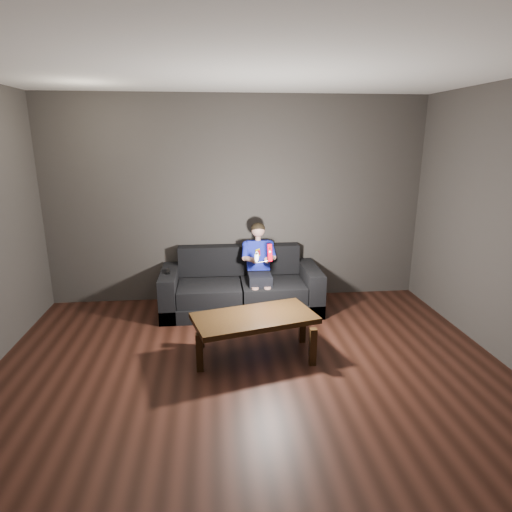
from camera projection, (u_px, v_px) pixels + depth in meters
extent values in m
plane|color=black|center=(257.00, 402.00, 3.63)|extent=(5.00, 5.00, 0.00)
cube|color=#3D3834|center=(237.00, 201.00, 5.66)|extent=(5.00, 0.04, 2.70)
cube|color=silver|center=(257.00, 56.00, 2.90)|extent=(5.00, 5.00, 0.02)
cube|color=black|center=(241.00, 303.00, 5.55)|extent=(2.01, 0.87, 0.17)
cube|color=black|center=(210.00, 293.00, 5.37)|extent=(0.78, 0.61, 0.21)
cube|color=black|center=(273.00, 291.00, 5.45)|extent=(0.78, 0.61, 0.21)
cube|color=black|center=(239.00, 260.00, 5.73)|extent=(1.61, 0.20, 0.39)
cube|color=black|center=(170.00, 292.00, 5.41)|extent=(0.20, 0.87, 0.55)
cube|color=black|center=(310.00, 287.00, 5.58)|extent=(0.20, 0.87, 0.55)
cube|color=black|center=(260.00, 279.00, 5.36)|extent=(0.28, 0.36, 0.13)
cube|color=#1827A1|center=(258.00, 255.00, 5.48)|extent=(0.28, 0.20, 0.40)
cube|color=#F1E101|center=(259.00, 252.00, 5.38)|extent=(0.09, 0.09, 0.09)
cube|color=red|center=(259.00, 253.00, 5.38)|extent=(0.06, 0.06, 0.06)
cylinder|color=tan|center=(258.00, 239.00, 5.42)|extent=(0.07, 0.07, 0.06)
sphere|color=tan|center=(258.00, 230.00, 5.39)|extent=(0.17, 0.17, 0.17)
ellipsoid|color=black|center=(258.00, 229.00, 5.39)|extent=(0.18, 0.18, 0.15)
cylinder|color=#1827A1|center=(245.00, 251.00, 5.38)|extent=(0.08, 0.21, 0.18)
cylinder|color=#1827A1|center=(272.00, 251.00, 5.42)|extent=(0.08, 0.21, 0.18)
cylinder|color=tan|center=(250.00, 258.00, 5.25)|extent=(0.13, 0.22, 0.10)
cylinder|color=tan|center=(271.00, 257.00, 5.28)|extent=(0.13, 0.22, 0.10)
sphere|color=tan|center=(255.00, 260.00, 5.17)|extent=(0.08, 0.08, 0.08)
sphere|color=tan|center=(267.00, 260.00, 5.19)|extent=(0.08, 0.08, 0.08)
cylinder|color=tan|center=(255.00, 300.00, 5.23)|extent=(0.09, 0.09, 0.32)
cylinder|color=tan|center=(267.00, 299.00, 5.25)|extent=(0.09, 0.09, 0.32)
cube|color=#C10011|center=(270.00, 253.00, 4.95)|extent=(0.06, 0.08, 0.21)
cube|color=#661904|center=(270.00, 248.00, 4.92)|extent=(0.03, 0.01, 0.03)
cylinder|color=white|center=(270.00, 254.00, 4.94)|extent=(0.02, 0.01, 0.02)
ellipsoid|color=white|center=(257.00, 257.00, 4.96)|extent=(0.07, 0.09, 0.14)
cylinder|color=black|center=(257.00, 253.00, 4.91)|extent=(0.03, 0.01, 0.02)
cube|color=black|center=(168.00, 271.00, 5.28)|extent=(0.05, 0.17, 0.03)
cube|color=black|center=(169.00, 269.00, 5.33)|extent=(0.02, 0.02, 0.00)
cube|color=black|center=(254.00, 318.00, 4.29)|extent=(1.32, 0.89, 0.05)
cube|color=black|center=(200.00, 352.00, 4.06)|extent=(0.07, 0.07, 0.38)
cube|color=black|center=(313.00, 347.00, 4.17)|extent=(0.07, 0.07, 0.38)
cube|color=black|center=(201.00, 330.00, 4.53)|extent=(0.07, 0.07, 0.38)
cube|color=black|center=(302.00, 325.00, 4.64)|extent=(0.07, 0.07, 0.38)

